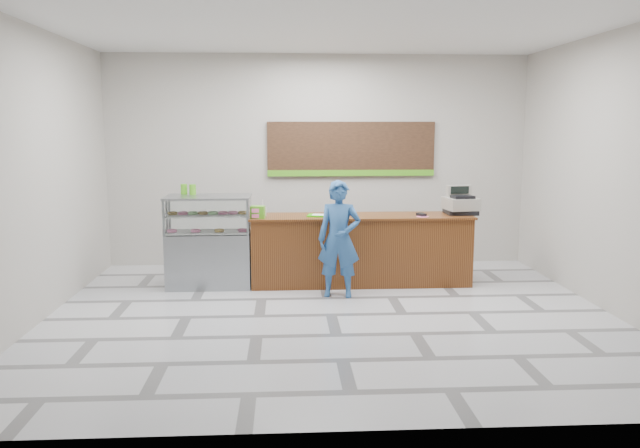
{
  "coord_description": "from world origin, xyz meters",
  "views": [
    {
      "loc": [
        -0.56,
        -7.46,
        2.31
      ],
      "look_at": [
        -0.09,
        0.9,
        1.01
      ],
      "focal_mm": 35.0,
      "sensor_mm": 36.0,
      "label": 1
    }
  ],
  "objects": [
    {
      "name": "donut_decal",
      "position": [
        1.42,
        1.35,
        1.03
      ],
      "size": [
        0.18,
        0.18,
        0.0
      ],
      "primitive_type": "cylinder",
      "color": "pink",
      "rests_on": "sales_counter"
    },
    {
      "name": "cash_register",
      "position": [
        2.05,
        1.62,
        1.19
      ],
      "size": [
        0.5,
        0.52,
        0.42
      ],
      "rotation": [
        0.0,
        0.0,
        0.14
      ],
      "color": "black",
      "rests_on": "sales_counter"
    },
    {
      "name": "napkin_box",
      "position": [
        -0.95,
        1.52,
        1.08
      ],
      "size": [
        0.14,
        0.14,
        0.11
      ],
      "primitive_type": "cube",
      "rotation": [
        0.0,
        0.0,
        0.15
      ],
      "color": "white",
      "rests_on": "sales_counter"
    },
    {
      "name": "green_cup_right",
      "position": [
        -1.92,
        1.75,
        1.41
      ],
      "size": [
        0.1,
        0.1,
        0.15
      ],
      "primitive_type": "cylinder",
      "color": "#4FA71B",
      "rests_on": "display_case"
    },
    {
      "name": "straw_cup",
      "position": [
        -0.88,
        1.54,
        1.09
      ],
      "size": [
        0.09,
        0.09,
        0.13
      ],
      "primitive_type": "cylinder",
      "color": "silver",
      "rests_on": "sales_counter"
    },
    {
      "name": "card_terminal",
      "position": [
        1.42,
        1.41,
        1.05
      ],
      "size": [
        0.13,
        0.18,
        0.04
      ],
      "primitive_type": "cube",
      "rotation": [
        0.0,
        0.0,
        0.33
      ],
      "color": "black",
      "rests_on": "sales_counter"
    },
    {
      "name": "display_case",
      "position": [
        -1.67,
        1.55,
        0.68
      ],
      "size": [
        1.22,
        0.72,
        1.33
      ],
      "color": "gray",
      "rests_on": "floor"
    },
    {
      "name": "serving_tray",
      "position": [
        -0.06,
        1.51,
        1.04
      ],
      "size": [
        0.38,
        0.31,
        0.02
      ],
      "rotation": [
        0.0,
        0.0,
        -0.2
      ],
      "color": "#28D101",
      "rests_on": "sales_counter"
    },
    {
      "name": "floor",
      "position": [
        0.0,
        0.0,
        0.0
      ],
      "size": [
        7.0,
        7.0,
        0.0
      ],
      "primitive_type": "plane",
      "color": "silver",
      "rests_on": "ground"
    },
    {
      "name": "green_cup_left",
      "position": [
        -2.05,
        1.82,
        1.4
      ],
      "size": [
        0.1,
        0.1,
        0.15
      ],
      "primitive_type": "cylinder",
      "color": "#4FA71B",
      "rests_on": "display_case"
    },
    {
      "name": "ceiling",
      "position": [
        0.0,
        0.0,
        3.5
      ],
      "size": [
        7.0,
        7.0,
        0.0
      ],
      "primitive_type": "plane",
      "rotation": [
        3.14,
        0.0,
        0.0
      ],
      "color": "silver",
      "rests_on": "back_wall"
    },
    {
      "name": "back_wall",
      "position": [
        0.0,
        3.0,
        1.75
      ],
      "size": [
        7.0,
        0.0,
        7.0
      ],
      "primitive_type": "plane",
      "rotation": [
        1.57,
        0.0,
        0.0
      ],
      "color": "#B2ADA4",
      "rests_on": "floor"
    },
    {
      "name": "customer",
      "position": [
        0.17,
        0.88,
        0.8
      ],
      "size": [
        0.64,
        0.47,
        1.6
      ],
      "primitive_type": "imported",
      "rotation": [
        0.0,
        0.0,
        -0.17
      ],
      "color": "#27548E",
      "rests_on": "floor"
    },
    {
      "name": "promo_box",
      "position": [
        -0.95,
        1.33,
        1.12
      ],
      "size": [
        0.22,
        0.16,
        0.18
      ],
      "primitive_type": "cube",
      "rotation": [
        0.0,
        0.0,
        -0.16
      ],
      "color": "#4FA71B",
      "rests_on": "sales_counter"
    },
    {
      "name": "sales_counter",
      "position": [
        0.55,
        1.55,
        0.52
      ],
      "size": [
        3.26,
        0.76,
        1.03
      ],
      "color": "brown",
      "rests_on": "floor"
    },
    {
      "name": "menu_board",
      "position": [
        0.55,
        2.96,
        1.93
      ],
      "size": [
        2.8,
        0.06,
        0.9
      ],
      "color": "black",
      "rests_on": "back_wall"
    }
  ]
}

